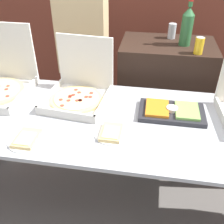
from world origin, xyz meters
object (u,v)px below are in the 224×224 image
Objects in this scene: paper_plate_front_left at (27,139)px; soda_bottle at (187,26)px; veggie_tray at (172,111)px; person_guest_cap at (84,61)px; soda_can_colored at (199,46)px; pizza_box_near_right at (79,90)px; soda_can_silver at (172,31)px; paper_plate_front_center at (111,133)px.

soda_bottle is (0.90, 1.07, 0.37)m from paper_plate_front_left.
person_guest_cap is (-0.74, 0.62, 0.03)m from veggie_tray.
soda_can_colored is at bearing 42.23° from paper_plate_front_left.
pizza_box_near_right is 0.25× the size of person_guest_cap.
pizza_box_near_right is 0.55m from person_guest_cap.
person_guest_cap is at bearing -164.72° from soda_can_silver.
paper_plate_front_left is at bearing -137.77° from soda_can_colored.
soda_bottle is at bearing -56.20° from soda_can_silver.
paper_plate_front_center is 0.92× the size of paper_plate_front_left.
paper_plate_front_center is 0.44m from veggie_tray.
paper_plate_front_left is (-0.46, -0.13, -0.00)m from paper_plate_front_center.
paper_plate_front_left is 1.45m from soda_bottle.
soda_can_silver is 0.07× the size of person_guest_cap.
veggie_tray is at bearing 26.10° from paper_plate_front_left.
paper_plate_front_center is 0.97m from soda_can_colored.
soda_can_colored is at bearing -59.38° from soda_can_silver.
veggie_tray is 3.39× the size of soda_can_silver.
paper_plate_front_center is 0.97m from person_guest_cap.
person_guest_cap is at bearing -176.59° from soda_bottle.
veggie_tray is (0.64, -0.09, -0.05)m from pizza_box_near_right.
paper_plate_front_center is 0.48m from paper_plate_front_left.
soda_can_colored reaches higher than paper_plate_front_left.
soda_bottle is at bearing -176.59° from person_guest_cap.
paper_plate_front_left is at bearing -104.21° from pizza_box_near_right.
person_guest_cap reaches higher than paper_plate_front_left.
person_guest_cap is at bearing 113.57° from paper_plate_front_center.
soda_can_silver is at bearing 55.11° from pizza_box_near_right.
pizza_box_near_right is 1.10× the size of veggie_tray.
pizza_box_near_right is at bearing 70.15° from paper_plate_front_left.
soda_bottle is at bearing 64.93° from paper_plate_front_center.
paper_plate_front_left is (-0.18, -0.49, -0.06)m from pizza_box_near_right.
person_guest_cap reaches higher than pizza_box_near_right.
soda_can_silver is at bearing 72.69° from paper_plate_front_center.
paper_plate_front_left is 1.75× the size of soda_can_colored.
soda_bottle is (0.73, 0.59, 0.31)m from pizza_box_near_right.
paper_plate_front_center is at bearing 15.83° from paper_plate_front_left.
soda_bottle is 0.20m from soda_can_silver.
soda_bottle reaches higher than soda_can_colored.
paper_plate_front_center is at bearing -115.07° from soda_bottle.
paper_plate_front_center is at bearing -107.31° from soda_can_silver.
pizza_box_near_right reaches higher than paper_plate_front_center.
paper_plate_front_center is at bearing -45.22° from pizza_box_near_right.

